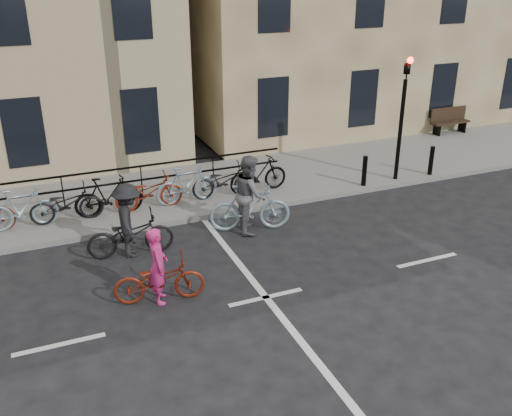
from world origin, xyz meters
name	(u,v)px	position (x,y,z in m)	size (l,w,h in m)	color
ground	(266,297)	(0.00, 0.00, 0.00)	(120.00, 120.00, 0.00)	black
sidewalk	(38,213)	(-4.00, 6.00, 0.07)	(46.00, 4.00, 0.15)	slate
traffic_light	(403,104)	(6.20, 4.34, 2.45)	(0.18, 0.30, 3.90)	black
bollard_east	(364,171)	(5.00, 4.25, 0.60)	(0.14, 0.14, 0.90)	black
bollard_west	(431,161)	(7.40, 4.25, 0.60)	(0.14, 0.14, 0.90)	black
bench	(449,119)	(11.00, 7.73, 0.67)	(1.60, 0.41, 0.97)	black
parked_bikes	(86,200)	(-2.82, 5.04, 0.65)	(11.45, 1.23, 1.05)	black
cyclist_pink	(159,276)	(-1.99, 0.73, 0.55)	(1.88, 0.93, 1.60)	maroon
cyclist_grey	(250,201)	(0.89, 3.04, 0.79)	(2.11, 1.12, 1.96)	#85A0AE
cyclist_dark	(130,228)	(-2.13, 2.87, 0.69)	(2.01, 1.18, 1.74)	black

